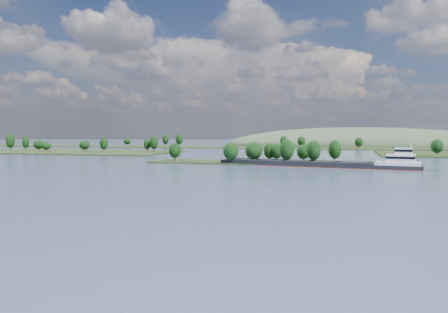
% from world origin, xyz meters
% --- Properties ---
extents(ground, '(1800.00, 1800.00, 0.00)m').
position_xyz_m(ground, '(0.00, 120.00, 0.00)').
color(ground, '#3E516C').
rests_on(ground, ground).
extents(tree_island, '(100.00, 31.42, 13.04)m').
position_xyz_m(tree_island, '(6.56, 178.97, 3.57)').
color(tree_island, black).
rests_on(tree_island, ground).
extents(left_bank, '(300.00, 80.00, 15.24)m').
position_xyz_m(left_bank, '(-229.02, 260.03, 0.88)').
color(left_bank, black).
rests_on(left_bank, ground).
extents(back_shoreline, '(900.00, 60.00, 14.95)m').
position_xyz_m(back_shoreline, '(7.45, 399.77, 0.67)').
color(back_shoreline, black).
rests_on(back_shoreline, ground).
extents(hill_west, '(320.00, 160.00, 44.00)m').
position_xyz_m(hill_west, '(60.00, 500.00, 0.00)').
color(hill_west, '#3B4A33').
rests_on(hill_west, ground).
extents(cargo_barge, '(92.62, 26.83, 12.46)m').
position_xyz_m(cargo_barge, '(41.25, 164.68, 1.57)').
color(cargo_barge, black).
rests_on(cargo_barge, ground).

